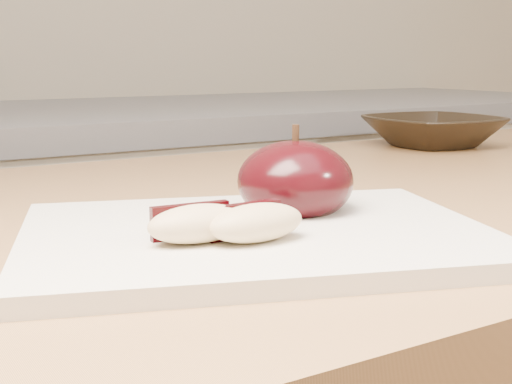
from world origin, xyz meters
TOP-DOWN VIEW (x-y plane):
  - back_cabinet at (0.00, 1.20)m, footprint 2.40×0.62m
  - cutting_board at (-0.08, 0.37)m, footprint 0.38×0.33m
  - apple_half at (-0.02, 0.40)m, footprint 0.12×0.12m
  - apple_wedge_a at (-0.13, 0.35)m, footprint 0.07×0.04m
  - apple_wedge_b at (-0.10, 0.34)m, footprint 0.07×0.04m
  - bowl at (0.43, 0.71)m, footprint 0.20×0.20m

SIDE VIEW (x-z plane):
  - back_cabinet at x=0.00m, z-range 0.00..0.94m
  - cutting_board at x=-0.08m, z-range 0.90..0.91m
  - bowl at x=0.43m, z-range 0.90..0.94m
  - apple_wedge_a at x=-0.13m, z-range 0.91..0.94m
  - apple_wedge_b at x=-0.10m, z-range 0.91..0.94m
  - apple_half at x=-0.02m, z-range 0.90..0.97m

